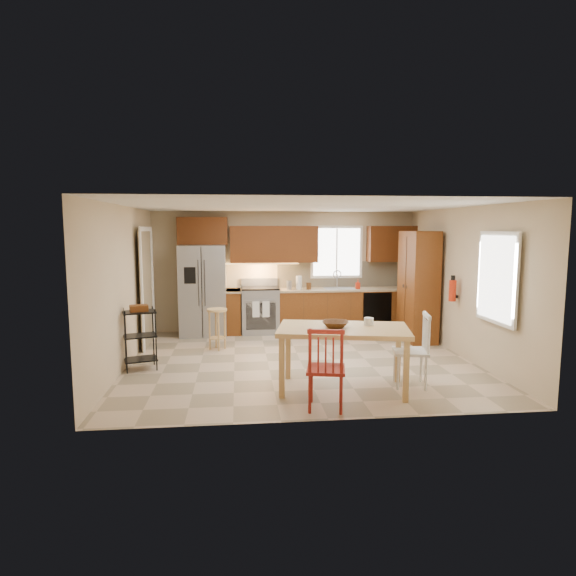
{
  "coord_description": "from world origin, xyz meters",
  "views": [
    {
      "loc": [
        -1.0,
        -7.61,
        2.15
      ],
      "look_at": [
        -0.16,
        0.4,
        1.15
      ],
      "focal_mm": 30.0,
      "sensor_mm": 36.0,
      "label": 1
    }
  ],
  "objects_px": {
    "soap_bottle": "(358,284)",
    "fire_extinguisher": "(453,291)",
    "chair_red": "(326,368)",
    "dining_table": "(343,359)",
    "utility_cart": "(140,339)",
    "chair_white": "(410,350)",
    "range_stove": "(260,311)",
    "table_bowl": "(335,328)",
    "table_jar": "(369,323)",
    "refrigerator": "(203,290)",
    "pantry": "(418,286)",
    "bar_stool": "(217,329)"
  },
  "relations": [
    {
      "from": "chair_red",
      "to": "bar_stool",
      "type": "distance_m",
      "value": 3.32
    },
    {
      "from": "fire_extinguisher",
      "to": "table_jar",
      "type": "relative_size",
      "value": 2.25
    },
    {
      "from": "range_stove",
      "to": "dining_table",
      "type": "relative_size",
      "value": 0.54
    },
    {
      "from": "pantry",
      "to": "chair_red",
      "type": "relative_size",
      "value": 2.09
    },
    {
      "from": "fire_extinguisher",
      "to": "chair_white",
      "type": "bearing_deg",
      "value": -129.56
    },
    {
      "from": "table_bowl",
      "to": "table_jar",
      "type": "relative_size",
      "value": 2.17
    },
    {
      "from": "refrigerator",
      "to": "table_bowl",
      "type": "relative_size",
      "value": 5.26
    },
    {
      "from": "refrigerator",
      "to": "table_jar",
      "type": "bearing_deg",
      "value": -54.88
    },
    {
      "from": "refrigerator",
      "to": "chair_white",
      "type": "xyz_separation_m",
      "value": [
        3.03,
        -3.55,
        -0.41
      ]
    },
    {
      "from": "dining_table",
      "to": "utility_cart",
      "type": "xyz_separation_m",
      "value": [
        -2.88,
        1.24,
        0.06
      ]
    },
    {
      "from": "pantry",
      "to": "table_jar",
      "type": "distance_m",
      "value": 3.07
    },
    {
      "from": "pantry",
      "to": "soap_bottle",
      "type": "bearing_deg",
      "value": 136.55
    },
    {
      "from": "soap_bottle",
      "to": "dining_table",
      "type": "bearing_deg",
      "value": -107.1
    },
    {
      "from": "chair_red",
      "to": "table_bowl",
      "type": "bearing_deg",
      "value": 81.24
    },
    {
      "from": "refrigerator",
      "to": "dining_table",
      "type": "distance_m",
      "value": 4.19
    },
    {
      "from": "refrigerator",
      "to": "table_jar",
      "type": "xyz_separation_m",
      "value": [
        2.45,
        -3.49,
        -0.03
      ]
    },
    {
      "from": "chair_white",
      "to": "chair_red",
      "type": "bearing_deg",
      "value": 130.05
    },
    {
      "from": "refrigerator",
      "to": "table_bowl",
      "type": "distance_m",
      "value": 4.1
    },
    {
      "from": "soap_bottle",
      "to": "table_jar",
      "type": "bearing_deg",
      "value": -101.82
    },
    {
      "from": "table_bowl",
      "to": "dining_table",
      "type": "bearing_deg",
      "value": 0.0
    },
    {
      "from": "refrigerator",
      "to": "chair_red",
      "type": "height_order",
      "value": "refrigerator"
    },
    {
      "from": "range_stove",
      "to": "chair_white",
      "type": "bearing_deg",
      "value": -62.46
    },
    {
      "from": "fire_extinguisher",
      "to": "bar_stool",
      "type": "distance_m",
      "value": 4.14
    },
    {
      "from": "soap_bottle",
      "to": "table_jar",
      "type": "distance_m",
      "value": 3.54
    },
    {
      "from": "refrigerator",
      "to": "fire_extinguisher",
      "type": "relative_size",
      "value": 5.06
    },
    {
      "from": "refrigerator",
      "to": "bar_stool",
      "type": "distance_m",
      "value": 1.4
    },
    {
      "from": "range_stove",
      "to": "utility_cart",
      "type": "distance_m",
      "value": 3.11
    },
    {
      "from": "soap_bottle",
      "to": "range_stove",
      "type": "bearing_deg",
      "value": 177.6
    },
    {
      "from": "fire_extinguisher",
      "to": "table_jar",
      "type": "distance_m",
      "value": 2.42
    },
    {
      "from": "fire_extinguisher",
      "to": "utility_cart",
      "type": "bearing_deg",
      "value": -175.73
    },
    {
      "from": "range_stove",
      "to": "chair_red",
      "type": "bearing_deg",
      "value": -82.32
    },
    {
      "from": "chair_white",
      "to": "table_jar",
      "type": "xyz_separation_m",
      "value": [
        -0.58,
        0.06,
        0.37
      ]
    },
    {
      "from": "pantry",
      "to": "chair_white",
      "type": "relative_size",
      "value": 2.09
    },
    {
      "from": "fire_extinguisher",
      "to": "chair_red",
      "type": "height_order",
      "value": "fire_extinguisher"
    },
    {
      "from": "refrigerator",
      "to": "chair_red",
      "type": "distance_m",
      "value": 4.6
    },
    {
      "from": "chair_white",
      "to": "table_jar",
      "type": "relative_size",
      "value": 6.28
    },
    {
      "from": "dining_table",
      "to": "utility_cart",
      "type": "bearing_deg",
      "value": 168.46
    },
    {
      "from": "chair_red",
      "to": "utility_cart",
      "type": "xyz_separation_m",
      "value": [
        -2.53,
        1.89,
        -0.03
      ]
    },
    {
      "from": "soap_bottle",
      "to": "pantry",
      "type": "distance_m",
      "value": 1.31
    },
    {
      "from": "soap_bottle",
      "to": "pantry",
      "type": "bearing_deg",
      "value": -43.45
    },
    {
      "from": "utility_cart",
      "to": "pantry",
      "type": "bearing_deg",
      "value": -0.26
    },
    {
      "from": "refrigerator",
      "to": "chair_white",
      "type": "height_order",
      "value": "refrigerator"
    },
    {
      "from": "pantry",
      "to": "refrigerator",
      "type": "bearing_deg",
      "value": 167.38
    },
    {
      "from": "chair_red",
      "to": "chair_white",
      "type": "distance_m",
      "value": 1.48
    },
    {
      "from": "dining_table",
      "to": "chair_white",
      "type": "height_order",
      "value": "chair_white"
    },
    {
      "from": "range_stove",
      "to": "table_jar",
      "type": "xyz_separation_m",
      "value": [
        1.3,
        -3.55,
        0.42
      ]
    },
    {
      "from": "chair_red",
      "to": "table_jar",
      "type": "bearing_deg",
      "value": 58.02
    },
    {
      "from": "soap_bottle",
      "to": "fire_extinguisher",
      "type": "relative_size",
      "value": 0.53
    },
    {
      "from": "table_bowl",
      "to": "bar_stool",
      "type": "distance_m",
      "value": 2.91
    },
    {
      "from": "dining_table",
      "to": "chair_white",
      "type": "distance_m",
      "value": 0.96
    }
  ]
}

